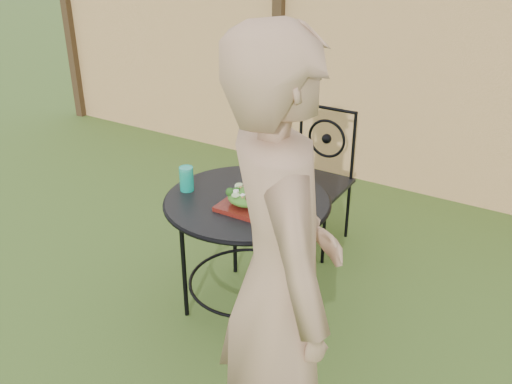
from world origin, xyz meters
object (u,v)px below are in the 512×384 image
(patio_table, at_px, (247,221))
(diner, at_px, (281,282))
(patio_chair, at_px, (315,175))
(salad_plate, at_px, (248,205))

(patio_table, height_order, diner, diner)
(patio_chair, distance_m, diner, 1.95)
(patio_chair, bearing_deg, salad_plate, -85.73)
(patio_table, height_order, salad_plate, salad_plate)
(patio_table, bearing_deg, salad_plate, -56.61)
(patio_table, xyz_separation_m, salad_plate, (0.06, -0.08, 0.15))
(patio_table, distance_m, patio_chair, 0.92)
(patio_table, height_order, patio_chair, patio_chair)
(salad_plate, bearing_deg, patio_chair, 94.27)
(patio_table, bearing_deg, diner, -51.43)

